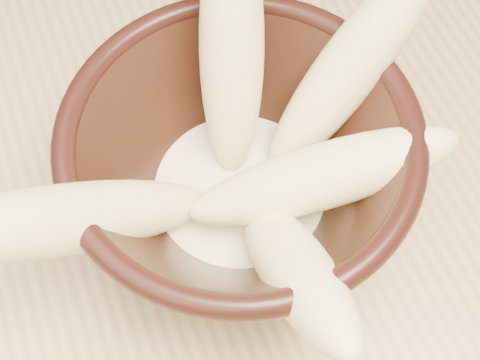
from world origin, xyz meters
name	(u,v)px	position (x,y,z in m)	size (l,w,h in m)	color
table	(307,360)	(0.00, 0.00, 0.67)	(1.20, 0.80, 0.75)	tan
bowl	(240,172)	(-0.02, 0.10, 0.82)	(0.23, 0.23, 0.13)	black
milk_puddle	(240,193)	(-0.02, 0.10, 0.79)	(0.13, 0.13, 0.02)	beige
banana_upright	(232,53)	(0.00, 0.16, 0.87)	(0.04, 0.04, 0.18)	#DDD382
banana_left	(76,218)	(-0.13, 0.09, 0.86)	(0.04, 0.04, 0.21)	#DDD382
banana_right	(348,69)	(0.07, 0.13, 0.86)	(0.04, 0.04, 0.18)	#DDD382
banana_across	(320,177)	(0.02, 0.07, 0.84)	(0.04, 0.04, 0.18)	#DDD382
banana_front	(296,271)	(-0.02, 0.02, 0.84)	(0.04, 0.04, 0.16)	#DDD382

